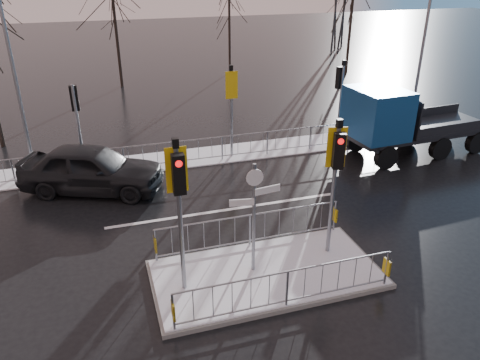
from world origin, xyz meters
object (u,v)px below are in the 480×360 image
object	(u,v)px
traffic_island	(266,264)
street_lamp_right	(425,40)
car_far_lane	(92,169)
flatbed_truck	(394,120)
street_lamp_left	(12,55)

from	to	relation	value
traffic_island	street_lamp_right	distance (m)	14.14
traffic_island	car_far_lane	xyz separation A→B (m)	(-4.18, 6.65, 0.47)
car_far_lane	street_lamp_right	distance (m)	15.29
flatbed_truck	street_lamp_left	distance (m)	15.01
street_lamp_right	car_far_lane	bearing A→B (deg)	-172.88
traffic_island	street_lamp_left	distance (m)	12.17
street_lamp_left	flatbed_truck	bearing A→B (deg)	-12.61
traffic_island	flatbed_truck	bearing A→B (deg)	38.27
street_lamp_right	flatbed_truck	bearing A→B (deg)	-139.90
car_far_lane	street_lamp_left	bearing A→B (deg)	60.68
car_far_lane	street_lamp_left	distance (m)	5.12
traffic_island	car_far_lane	size ratio (longest dim) A/B	1.19
flatbed_truck	street_lamp_right	bearing A→B (deg)	40.10
flatbed_truck	street_lamp_right	world-z (taller)	street_lamp_right
flatbed_truck	street_lamp_right	size ratio (longest dim) A/B	0.82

